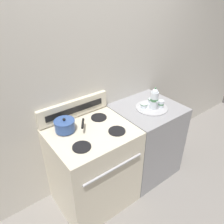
# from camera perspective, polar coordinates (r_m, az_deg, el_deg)

# --- Properties ---
(ground_plane) EXTENTS (6.00, 6.00, 0.00)m
(ground_plane) POSITION_cam_1_polar(r_m,az_deg,el_deg) (2.85, 1.88, -17.70)
(ground_plane) COLOR gray
(wall_back) EXTENTS (6.00, 0.05, 2.20)m
(wall_back) POSITION_cam_1_polar(r_m,az_deg,el_deg) (2.41, -3.07, 5.35)
(wall_back) COLOR beige
(wall_back) RESTS_ON ground
(stove) EXTENTS (0.79, 0.70, 0.94)m
(stove) POSITION_cam_1_polar(r_m,az_deg,el_deg) (2.37, -4.90, -14.14)
(stove) COLOR beige
(stove) RESTS_ON ground
(control_panel) EXTENTS (0.78, 0.05, 0.18)m
(control_panel) POSITION_cam_1_polar(r_m,az_deg,el_deg) (2.24, -9.86, 0.87)
(control_panel) COLOR beige
(control_panel) RESTS_ON stove
(side_counter) EXTENTS (0.71, 0.67, 0.93)m
(side_counter) POSITION_cam_1_polar(r_m,az_deg,el_deg) (2.74, 8.65, -7.22)
(side_counter) COLOR #939399
(side_counter) RESTS_ON ground
(saucepan) EXTENTS (0.29, 0.26, 0.13)m
(saucepan) POSITION_cam_1_polar(r_m,az_deg,el_deg) (2.07, -12.16, -3.40)
(saucepan) COLOR #335193
(saucepan) RESTS_ON stove
(serving_tray) EXTENTS (0.35, 0.35, 0.01)m
(serving_tray) POSITION_cam_1_polar(r_m,az_deg,el_deg) (2.46, 10.27, 1.11)
(serving_tray) COLOR #B2B2B7
(serving_tray) RESTS_ON side_counter
(teapot) EXTENTS (0.09, 0.14, 0.25)m
(teapot) POSITION_cam_1_polar(r_m,az_deg,el_deg) (2.39, 11.02, 3.43)
(teapot) COLOR silver
(teapot) RESTS_ON serving_tray
(teacup_left) EXTENTS (0.12, 0.12, 0.05)m
(teacup_left) POSITION_cam_1_polar(r_m,az_deg,el_deg) (2.42, 8.25, 1.60)
(teacup_left) COLOR silver
(teacup_left) RESTS_ON serving_tray
(teacup_right) EXTENTS (0.12, 0.12, 0.05)m
(teacup_right) POSITION_cam_1_polar(r_m,az_deg,el_deg) (2.53, 10.22, 2.88)
(teacup_right) COLOR silver
(teacup_right) RESTS_ON serving_tray
(creamer_jug) EXTENTS (0.07, 0.07, 0.08)m
(creamer_jug) POSITION_cam_1_polar(r_m,az_deg,el_deg) (2.46, 12.67, 2.09)
(creamer_jug) COLOR silver
(creamer_jug) RESTS_ON serving_tray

